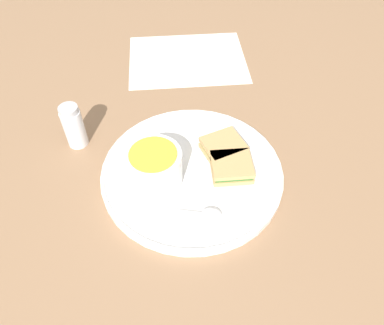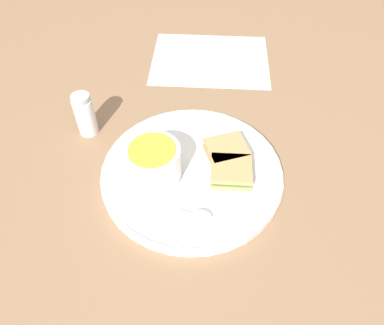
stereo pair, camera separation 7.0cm
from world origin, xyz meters
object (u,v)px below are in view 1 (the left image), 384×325
object	(u,v)px
sandwich_half_far	(223,147)
salt_shaker	(74,126)
spoon	(204,214)
sandwich_half_near	(232,167)
soup_bowl	(154,167)

from	to	relation	value
sandwich_half_far	salt_shaker	world-z (taller)	salt_shaker
spoon	sandwich_half_near	world-z (taller)	sandwich_half_near
spoon	sandwich_half_near	xyz separation A→B (m)	(-0.08, 0.08, 0.01)
spoon	salt_shaker	xyz separation A→B (m)	(-0.26, -0.19, 0.02)
soup_bowl	spoon	xyz separation A→B (m)	(0.10, 0.06, -0.03)
salt_shaker	soup_bowl	bearing A→B (deg)	38.58
soup_bowl	spoon	world-z (taller)	soup_bowl
sandwich_half_near	salt_shaker	size ratio (longest dim) A/B	0.92
soup_bowl	salt_shaker	xyz separation A→B (m)	(-0.16, -0.13, -0.01)
sandwich_half_near	salt_shaker	bearing A→B (deg)	-125.07
soup_bowl	sandwich_half_near	bearing A→B (deg)	78.66
spoon	soup_bowl	bearing A→B (deg)	145.60
sandwich_half_near	sandwich_half_far	xyz separation A→B (m)	(-0.05, 0.00, 0.00)
sandwich_half_near	salt_shaker	distance (m)	0.33
soup_bowl	salt_shaker	bearing A→B (deg)	-141.42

